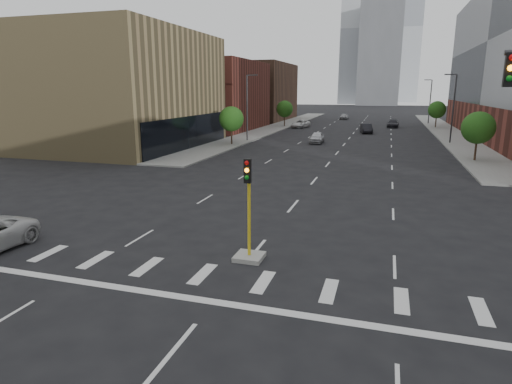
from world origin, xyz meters
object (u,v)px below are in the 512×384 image
at_px(car_deep_right, 393,124).
at_px(car_distant, 344,116).
at_px(car_far_left, 300,124).
at_px(car_near_left, 317,138).
at_px(car_mid_right, 366,128).
at_px(median_traffic_signal, 249,238).

xyz_separation_m(car_deep_right, car_distant, (-11.11, 19.78, -0.01)).
height_order(car_far_left, car_deep_right, car_far_left).
distance_m(car_near_left, car_mid_right, 16.85).
bearing_deg(car_near_left, median_traffic_signal, -87.01).
distance_m(car_deep_right, car_distant, 22.68).
bearing_deg(car_deep_right, car_far_left, -158.06).
height_order(car_far_left, car_distant, car_far_left).
bearing_deg(median_traffic_signal, car_deep_right, 84.85).
xyz_separation_m(median_traffic_signal, car_far_left, (-10.50, 64.40, -0.23)).
height_order(car_near_left, car_far_left, car_near_left).
bearing_deg(car_near_left, car_distant, 89.15).
bearing_deg(car_distant, car_deep_right, -57.51).
bearing_deg(car_far_left, car_deep_right, 28.39).
bearing_deg(car_mid_right, car_deep_right, 61.03).
height_order(median_traffic_signal, car_distant, median_traffic_signal).
height_order(median_traffic_signal, car_far_left, median_traffic_signal).
distance_m(car_near_left, car_far_left, 23.74).
bearing_deg(car_deep_right, car_near_left, -106.26).
bearing_deg(car_distant, median_traffic_signal, -83.79).
relative_size(car_near_left, car_deep_right, 0.87).
height_order(car_mid_right, car_deep_right, car_mid_right).
xyz_separation_m(car_near_left, car_mid_right, (5.71, 15.86, 0.04)).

